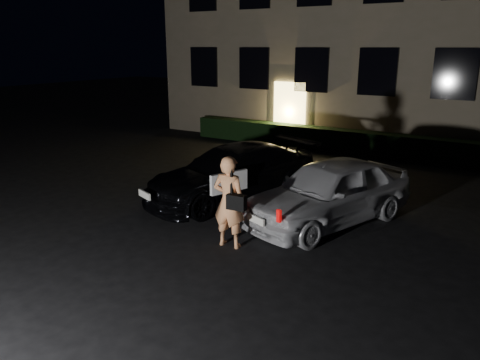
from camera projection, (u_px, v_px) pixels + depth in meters
The scene contains 5 objects.
ground at pixel (200, 260), 8.90m from camera, with size 80.00×80.00×0.00m, color black.
hedge at pixel (368, 143), 17.35m from camera, with size 15.00×0.70×0.85m, color black.
sedan at pixel (233, 173), 12.22m from camera, with size 3.58×5.27×1.42m.
hatch at pixel (329, 192), 10.58m from camera, with size 3.17×4.70×1.48m.
man at pixel (229, 202), 9.26m from camera, with size 0.80×0.51×1.88m.
Camera 1 is at (4.94, -6.50, 3.92)m, focal length 35.00 mm.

